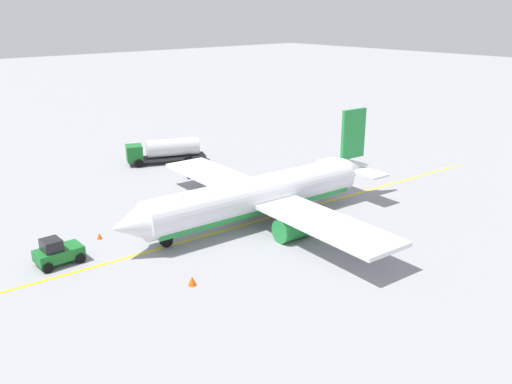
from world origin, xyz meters
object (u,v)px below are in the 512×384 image
object	(u,v)px
refueling_worker	(189,172)
safety_cone_nose	(192,281)
pushback_tug	(57,252)
fuel_tanker	(165,150)
airplane	(260,195)
safety_cone_wingtip	(99,236)

from	to	relation	value
refueling_worker	safety_cone_nose	bearing A→B (deg)	56.32
pushback_tug	refueling_worker	distance (m)	24.00
fuel_tanker	safety_cone_nose	xyz separation A→B (m)	(16.32, 29.90, -1.36)
fuel_tanker	refueling_worker	world-z (taller)	fuel_tanker
refueling_worker	safety_cone_nose	xyz separation A→B (m)	(14.68, 22.02, -0.46)
pushback_tug	refueling_worker	bearing A→B (deg)	-149.72
safety_cone_nose	pushback_tug	bearing A→B (deg)	-58.62
safety_cone_nose	fuel_tanker	bearing A→B (deg)	-118.63
airplane	fuel_tanker	distance (m)	23.92
airplane	safety_cone_wingtip	distance (m)	15.09
fuel_tanker	refueling_worker	xyz separation A→B (m)	(1.65, 7.87, -0.90)
fuel_tanker	refueling_worker	bearing A→B (deg)	78.17
fuel_tanker	refueling_worker	distance (m)	8.09
refueling_worker	safety_cone_wingtip	distance (m)	18.74
safety_cone_wingtip	safety_cone_nose	bearing A→B (deg)	96.39
pushback_tug	safety_cone_nose	distance (m)	11.64
pushback_tug	safety_cone_wingtip	xyz separation A→B (m)	(-4.67, -2.46, -0.73)
safety_cone_wingtip	airplane	bearing A→B (deg)	156.10
airplane	safety_cone_wingtip	xyz separation A→B (m)	(13.63, -6.04, -2.27)
safety_cone_nose	airplane	bearing A→B (deg)	-152.63
pushback_tug	safety_cone_wingtip	world-z (taller)	pushback_tug
safety_cone_nose	safety_cone_wingtip	size ratio (longest dim) A/B	1.29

